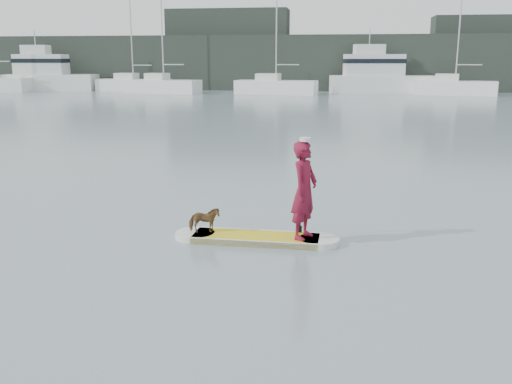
# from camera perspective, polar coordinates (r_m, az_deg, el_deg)

# --- Properties ---
(ground) EXTENTS (140.00, 140.00, 0.00)m
(ground) POSITION_cam_1_polar(r_m,az_deg,el_deg) (14.29, -5.71, -1.18)
(ground) COLOR slate
(ground) RESTS_ON ground
(paddleboard) EXTENTS (3.30, 0.84, 0.12)m
(paddleboard) POSITION_cam_1_polar(r_m,az_deg,el_deg) (11.36, 0.00, -4.62)
(paddleboard) COLOR gold
(paddleboard) RESTS_ON ground
(paddler) EXTENTS (0.67, 0.81, 1.90)m
(paddler) POSITION_cam_1_polar(r_m,az_deg,el_deg) (10.98, 4.86, 0.17)
(paddler) COLOR maroon
(paddler) RESTS_ON paddleboard
(white_cap) EXTENTS (0.22, 0.22, 0.07)m
(white_cap) POSITION_cam_1_polar(r_m,az_deg,el_deg) (10.80, 4.96, 5.26)
(white_cap) COLOR silver
(white_cap) RESTS_ON paddler
(dog) EXTENTS (0.67, 0.43, 0.52)m
(dog) POSITION_cam_1_polar(r_m,az_deg,el_deg) (11.49, -5.20, -2.82)
(dog) COLOR #542F1C
(dog) RESTS_ON paddleboard
(paddle) EXTENTS (0.10, 0.30, 2.00)m
(paddle) POSITION_cam_1_polar(r_m,az_deg,el_deg) (11.37, 4.42, -0.79)
(paddle) COLOR black
(paddle) RESTS_ON ground
(sailboat_b) EXTENTS (8.17, 3.21, 11.84)m
(sailboat_b) POSITION_cam_1_polar(r_m,az_deg,el_deg) (64.46, -12.20, 10.55)
(sailboat_b) COLOR white
(sailboat_b) RESTS_ON ground
(sailboat_c) EXTENTS (7.83, 3.80, 10.78)m
(sailboat_c) POSITION_cam_1_polar(r_m,az_deg,el_deg) (60.37, -9.25, 10.49)
(sailboat_c) COLOR white
(sailboat_c) RESTS_ON ground
(sailboat_d) EXTENTS (8.36, 3.56, 11.94)m
(sailboat_d) POSITION_cam_1_polar(r_m,az_deg,el_deg) (58.07, 1.95, 10.60)
(sailboat_d) COLOR white
(sailboat_d) RESTS_ON ground
(sailboat_e) EXTENTS (8.09, 4.04, 11.23)m
(sailboat_e) POSITION_cam_1_polar(r_m,az_deg,el_deg) (59.82, 19.20, 9.92)
(sailboat_e) COLOR white
(sailboat_e) RESTS_ON ground
(motor_yacht_a) EXTENTS (11.16, 4.97, 6.46)m
(motor_yacht_a) POSITION_cam_1_polar(r_m,az_deg,el_deg) (61.38, 12.20, 11.36)
(motor_yacht_a) COLOR white
(motor_yacht_a) RESTS_ON ground
(motor_yacht_b) EXTENTS (10.14, 4.42, 6.49)m
(motor_yacht_b) POSITION_cam_1_polar(r_m,az_deg,el_deg) (68.38, -20.17, 11.03)
(motor_yacht_b) COLOR white
(motor_yacht_b) RESTS_ON ground
(shore_mass) EXTENTS (90.00, 6.00, 6.00)m
(shore_mass) POSITION_cam_1_polar(r_m,az_deg,el_deg) (66.50, 5.75, 12.73)
(shore_mass) COLOR black
(shore_mass) RESTS_ON ground
(shore_building_west) EXTENTS (14.00, 4.00, 9.00)m
(shore_building_west) POSITION_cam_1_polar(r_m,az_deg,el_deg) (68.74, -2.79, 14.05)
(shore_building_west) COLOR black
(shore_building_west) RESTS_ON ground
(shore_building_east) EXTENTS (10.00, 4.00, 8.00)m
(shore_building_east) POSITION_cam_1_polar(r_m,az_deg,el_deg) (68.96, 21.31, 12.77)
(shore_building_east) COLOR black
(shore_building_east) RESTS_ON ground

